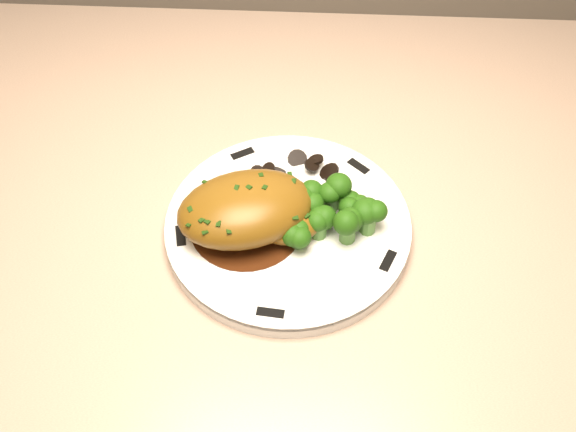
{
  "coord_description": "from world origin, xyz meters",
  "views": [
    {
      "loc": [
        0.39,
        1.16,
        1.38
      ],
      "look_at": [
        0.37,
        1.6,
        0.84
      ],
      "focal_mm": 45.0,
      "sensor_mm": 36.0,
      "label": 1
    }
  ],
  "objects_px": {
    "plate": "(288,228)",
    "broccoli_florets": "(333,213)",
    "chicken_breast": "(250,211)",
    "counter": "(152,357)"
  },
  "relations": [
    {
      "from": "plate",
      "to": "broccoli_florets",
      "type": "xyz_separation_m",
      "value": [
        0.04,
        -0.0,
        0.03
      ]
    },
    {
      "from": "chicken_breast",
      "to": "broccoli_florets",
      "type": "height_order",
      "value": "chicken_breast"
    },
    {
      "from": "counter",
      "to": "plate",
      "type": "relative_size",
      "value": 7.73
    },
    {
      "from": "counter",
      "to": "broccoli_florets",
      "type": "height_order",
      "value": "counter"
    },
    {
      "from": "plate",
      "to": "broccoli_florets",
      "type": "height_order",
      "value": "broccoli_florets"
    },
    {
      "from": "counter",
      "to": "chicken_breast",
      "type": "bearing_deg",
      "value": -23.5
    },
    {
      "from": "broccoli_florets",
      "to": "plate",
      "type": "bearing_deg",
      "value": 175.64
    },
    {
      "from": "plate",
      "to": "chicken_breast",
      "type": "distance_m",
      "value": 0.05
    },
    {
      "from": "broccoli_florets",
      "to": "chicken_breast",
      "type": "bearing_deg",
      "value": -176.83
    },
    {
      "from": "counter",
      "to": "broccoli_florets",
      "type": "bearing_deg",
      "value": -15.7
    }
  ]
}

